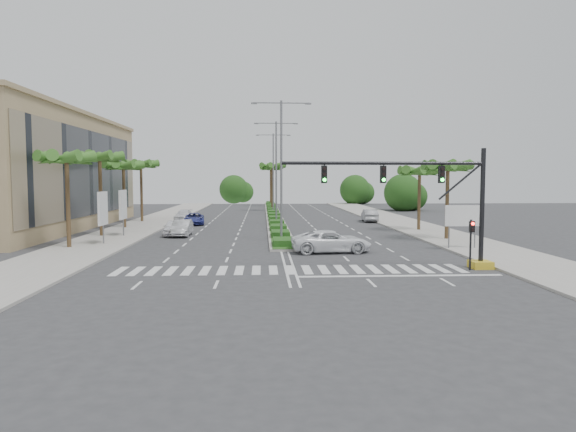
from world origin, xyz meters
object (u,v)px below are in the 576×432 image
(car_parked_a, at_px, (174,228))
(car_parked_d, at_px, (184,216))
(car_crossing, at_px, (331,241))
(car_right, at_px, (370,215))
(car_parked_c, at_px, (194,219))
(car_parked_b, at_px, (182,228))

(car_parked_a, height_order, car_parked_d, car_parked_a)
(car_crossing, bearing_deg, car_right, -22.23)
(car_parked_d, height_order, car_crossing, car_crossing)
(car_parked_a, height_order, car_right, car_right)
(car_parked_d, height_order, car_right, car_right)
(car_parked_a, relative_size, car_crossing, 0.76)
(car_parked_a, height_order, car_crossing, car_crossing)
(car_parked_a, xyz_separation_m, car_parked_c, (0.41, 11.63, -0.07))
(car_parked_c, relative_size, car_right, 1.03)
(car_crossing, bearing_deg, car_parked_c, 24.58)
(car_parked_d, bearing_deg, car_right, -4.91)
(car_right, bearing_deg, car_parked_b, 39.72)
(car_parked_c, bearing_deg, car_parked_b, -94.18)
(car_parked_d, bearing_deg, car_crossing, -61.53)
(car_parked_a, distance_m, car_parked_b, 0.89)
(car_parked_a, distance_m, car_parked_c, 11.64)
(car_parked_b, xyz_separation_m, car_right, (21.02, 14.90, 0.03))
(car_parked_c, xyz_separation_m, car_parked_d, (-2.02, 5.25, 0.01))
(car_crossing, bearing_deg, car_parked_b, 43.29)
(car_parked_d, distance_m, car_right, 23.57)
(car_parked_c, bearing_deg, car_crossing, -67.00)
(car_parked_d, bearing_deg, car_parked_a, -83.84)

